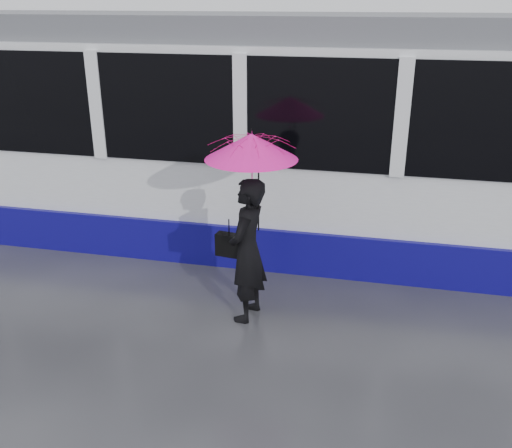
# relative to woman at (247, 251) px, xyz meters

# --- Properties ---
(ground) EXTENTS (90.00, 90.00, 0.00)m
(ground) POSITION_rel_woman_xyz_m (0.18, -0.02, -0.86)
(ground) COLOR #2A2A2F
(ground) RESTS_ON ground
(rails) EXTENTS (34.00, 1.51, 0.02)m
(rails) POSITION_rel_woman_xyz_m (0.18, 2.48, -0.85)
(rails) COLOR #3F3D38
(rails) RESTS_ON ground
(woman) EXTENTS (0.50, 0.68, 1.72)m
(woman) POSITION_rel_woman_xyz_m (0.00, 0.00, 0.00)
(woman) COLOR black
(woman) RESTS_ON ground
(umbrella) EXTENTS (1.14, 1.14, 1.16)m
(umbrella) POSITION_rel_woman_xyz_m (0.05, 0.00, 1.03)
(umbrella) COLOR #EA1362
(umbrella) RESTS_ON ground
(handbag) EXTENTS (0.32, 0.17, 0.45)m
(handbag) POSITION_rel_woman_xyz_m (-0.22, 0.02, 0.04)
(handbag) COLOR black
(handbag) RESTS_ON ground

